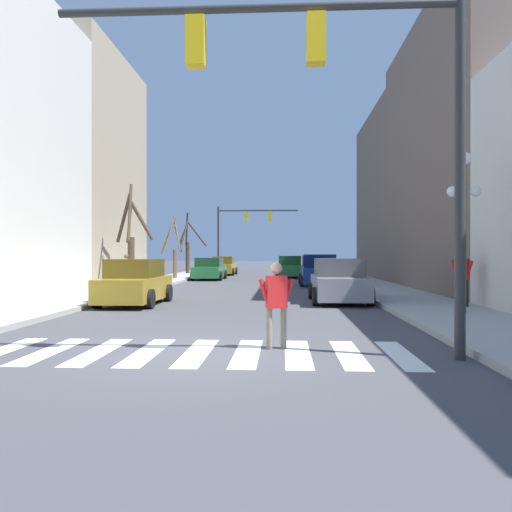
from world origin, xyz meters
TOP-DOWN VIEW (x-y plane):
  - ground_plane at (0.00, 0.00)m, footprint 240.00×240.00m
  - building_row_right at (10.72, 15.70)m, footprint 6.00×39.69m
  - crosswalk_stripes at (-0.00, 0.11)m, footprint 7.65×2.60m
  - traffic_signal_near at (2.51, -0.25)m, footprint 6.94×0.28m
  - traffic_signal_far at (-2.30, 37.38)m, footprint 7.49×0.28m
  - street_lamp_right_corner at (6.55, 5.35)m, footprint 0.95×0.36m
  - car_parked_left_far at (2.04, 29.21)m, footprint 2.05×4.49m
  - car_parked_right_near at (-3.64, 8.43)m, footprint 1.96×4.11m
  - car_parked_left_mid at (-3.58, 25.58)m, footprint 2.09×4.34m
  - car_parked_right_mid at (3.54, 19.61)m, footprint 2.17×4.32m
  - car_driving_toward_lane at (3.58, 9.67)m, footprint 2.08×4.18m
  - car_parked_right_far at (-3.57, 33.73)m, footprint 2.10×4.54m
  - pedestrian_crossing_street at (1.42, 0.55)m, footprint 0.69×0.30m
  - pedestrian_on_right_sidewalk at (-5.76, 14.08)m, footprint 0.51×0.59m
  - pedestrian_waiting_at_curb at (7.08, 7.01)m, footprint 0.55×0.64m
  - street_tree_right_far at (-6.13, 15.99)m, footprint 2.36×2.47m
  - street_tree_right_mid at (-5.92, 24.91)m, footprint 1.46×2.53m
  - street_tree_left_near at (-6.63, 33.73)m, footprint 2.49×2.20m

SIDE VIEW (x-z plane):
  - ground_plane at x=0.00m, z-range 0.00..0.00m
  - crosswalk_stripes at x=0.00m, z-range 0.00..0.01m
  - car_parked_left_mid at x=-3.58m, z-range -0.04..1.48m
  - car_parked_right_far at x=-3.57m, z-range -0.05..1.53m
  - car_parked_right_near at x=-3.64m, z-range -0.05..1.55m
  - car_driving_toward_lane at x=3.58m, z-range -0.05..1.56m
  - car_parked_left_far at x=2.04m, z-range -0.05..1.60m
  - car_parked_right_mid at x=3.54m, z-range -0.06..1.69m
  - pedestrian_crossing_street at x=1.42m, z-range 0.15..1.76m
  - pedestrian_on_right_sidewalk at x=-5.76m, z-range 0.30..1.93m
  - pedestrian_waiting_at_curb at x=7.08m, z-range 0.31..2.06m
  - street_tree_right_mid at x=-5.92m, z-range -0.11..4.15m
  - street_tree_left_near at x=-6.63m, z-range -0.27..4.98m
  - street_tree_right_far at x=-6.13m, z-range -0.16..4.99m
  - street_lamp_right_corner at x=6.55m, z-range 1.07..5.53m
  - traffic_signal_far at x=-2.30m, z-range 1.45..7.67m
  - traffic_signal_near at x=2.51m, z-range 1.45..7.81m
  - building_row_right at x=10.72m, z-range -0.80..11.89m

